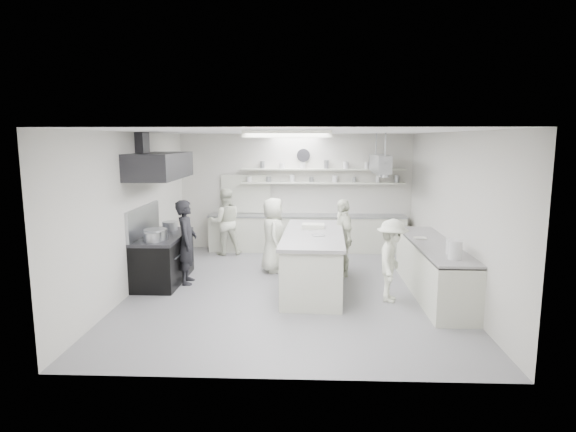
{
  "coord_description": "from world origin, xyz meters",
  "views": [
    {
      "loc": [
        0.29,
        -8.84,
        2.87
      ],
      "look_at": [
        -0.08,
        0.6,
        1.33
      ],
      "focal_mm": 29.66,
      "sensor_mm": 36.0,
      "label": 1
    }
  ],
  "objects_px": {
    "right_counter": "(433,270)",
    "cook_back": "(225,222)",
    "stove": "(164,260)",
    "prep_island": "(313,262)",
    "cook_stove": "(187,242)",
    "back_counter": "(307,233)"
  },
  "relations": [
    {
      "from": "right_counter",
      "to": "cook_back",
      "type": "relative_size",
      "value": 1.99
    },
    {
      "from": "right_counter",
      "to": "cook_back",
      "type": "bearing_deg",
      "value": 146.19
    },
    {
      "from": "stove",
      "to": "prep_island",
      "type": "xyz_separation_m",
      "value": [
        3.03,
        -0.3,
        0.07
      ]
    },
    {
      "from": "stove",
      "to": "prep_island",
      "type": "distance_m",
      "value": 3.04
    },
    {
      "from": "back_counter",
      "to": "prep_island",
      "type": "distance_m",
      "value": 3.11
    },
    {
      "from": "prep_island",
      "to": "cook_back",
      "type": "height_order",
      "value": "cook_back"
    },
    {
      "from": "right_counter",
      "to": "cook_back",
      "type": "xyz_separation_m",
      "value": [
        -4.39,
        2.94,
        0.36
      ]
    },
    {
      "from": "prep_island",
      "to": "cook_back",
      "type": "distance_m",
      "value": 3.43
    },
    {
      "from": "cook_stove",
      "to": "prep_island",
      "type": "bearing_deg",
      "value": -101.4
    },
    {
      "from": "prep_island",
      "to": "cook_stove",
      "type": "height_order",
      "value": "cook_stove"
    },
    {
      "from": "stove",
      "to": "prep_island",
      "type": "relative_size",
      "value": 0.64
    },
    {
      "from": "back_counter",
      "to": "prep_island",
      "type": "xyz_separation_m",
      "value": [
        0.13,
        -3.1,
        0.06
      ]
    },
    {
      "from": "cook_stove",
      "to": "cook_back",
      "type": "xyz_separation_m",
      "value": [
        0.36,
        2.42,
        -0.01
      ]
    },
    {
      "from": "stove",
      "to": "prep_island",
      "type": "height_order",
      "value": "prep_island"
    },
    {
      "from": "stove",
      "to": "right_counter",
      "type": "xyz_separation_m",
      "value": [
        5.25,
        -0.6,
        0.02
      ]
    },
    {
      "from": "cook_back",
      "to": "cook_stove",
      "type": "bearing_deg",
      "value": 65.32
    },
    {
      "from": "prep_island",
      "to": "cook_back",
      "type": "bearing_deg",
      "value": 131.76
    },
    {
      "from": "prep_island",
      "to": "right_counter",
      "type": "bearing_deg",
      "value": -5.17
    },
    {
      "from": "cook_stove",
      "to": "cook_back",
      "type": "height_order",
      "value": "cook_stove"
    },
    {
      "from": "right_counter",
      "to": "cook_stove",
      "type": "bearing_deg",
      "value": 173.77
    },
    {
      "from": "stove",
      "to": "cook_back",
      "type": "xyz_separation_m",
      "value": [
        0.86,
        2.34,
        0.38
      ]
    },
    {
      "from": "right_counter",
      "to": "stove",
      "type": "bearing_deg",
      "value": 173.48
    }
  ]
}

